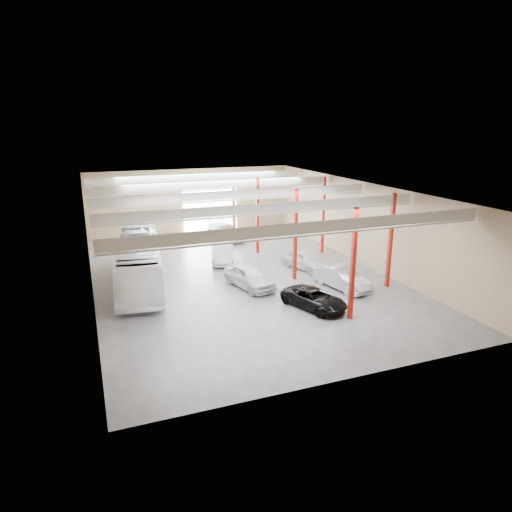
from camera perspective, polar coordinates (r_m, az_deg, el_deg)
depot_shell at (r=35.34m, az=-2.15°, el=5.31°), size 22.12×32.12×7.06m
coach_bus at (r=34.95m, az=-14.45°, el=-0.71°), size 4.53×13.15×3.59m
black_sedan at (r=30.24m, az=7.28°, el=-5.30°), size 3.62×5.13×1.30m
car_row_a at (r=33.61m, az=-0.84°, el=-2.59°), size 3.04×5.19×1.66m
car_row_b at (r=39.97m, az=-4.20°, el=0.51°), size 3.19×5.52×1.72m
car_row_c at (r=47.65m, az=-3.88°, el=3.07°), size 3.11×5.94×1.64m
car_right_near at (r=34.02m, az=10.70°, el=-2.72°), size 2.66×5.02×1.57m
car_right_far at (r=38.13m, az=6.12°, el=-0.47°), size 3.09×4.83×1.53m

